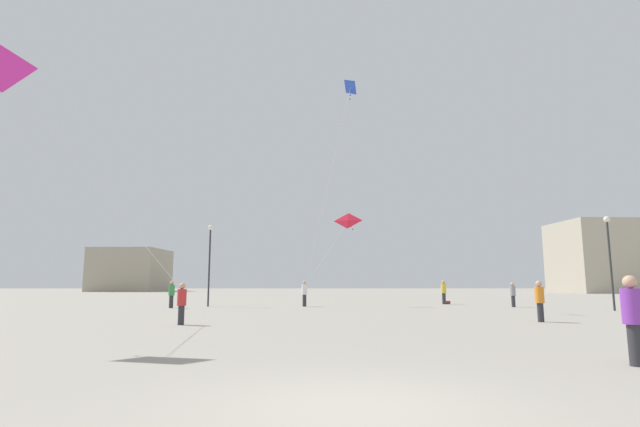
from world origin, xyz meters
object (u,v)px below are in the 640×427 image
(person_in_purple, at_px, (633,316))
(person_in_white, at_px, (304,292))
(kite_magenta_delta, at_px, (2,72))
(person_in_grey, at_px, (513,293))
(handbag_beside_flyer, at_px, (448,303))
(person_in_yellow, at_px, (444,291))
(person_in_red, at_px, (182,302))
(lamppost_east, at_px, (609,248))
(person_in_green, at_px, (172,293))
(building_left_hall, at_px, (131,270))
(building_centre_hall, at_px, (619,257))
(kite_cobalt_delta, at_px, (350,92))
(lamppost_west, at_px, (210,252))
(person_in_orange, at_px, (540,299))
(kite_crimson_delta, at_px, (348,221))

(person_in_purple, relative_size, person_in_white, 0.97)
(kite_magenta_delta, bearing_deg, person_in_grey, 40.16)
(handbag_beside_flyer, bearing_deg, kite_magenta_delta, -129.41)
(person_in_yellow, relative_size, person_in_red, 1.15)
(kite_magenta_delta, height_order, handbag_beside_flyer, kite_magenta_delta)
(person_in_white, distance_m, lamppost_east, 19.17)
(person_in_green, distance_m, building_left_hall, 73.38)
(person_in_grey, bearing_deg, building_centre_hall, -116.47)
(person_in_red, height_order, person_in_white, person_in_white)
(kite_cobalt_delta, distance_m, lamppost_west, 14.54)
(person_in_white, distance_m, kite_cobalt_delta, 13.81)
(kite_magenta_delta, relative_size, building_left_hall, 0.48)
(handbag_beside_flyer, bearing_deg, person_in_orange, -93.96)
(person_in_orange, height_order, lamppost_west, lamppost_west)
(building_centre_hall, relative_size, lamppost_east, 3.66)
(person_in_white, xyz_separation_m, lamppost_west, (-6.65, 0.13, 2.75))
(person_in_purple, bearing_deg, building_centre_hall, 57.71)
(person_in_red, distance_m, person_in_orange, 14.53)
(person_in_green, height_order, building_centre_hall, building_centre_hall)
(kite_cobalt_delta, height_order, building_centre_hall, kite_cobalt_delta)
(person_in_yellow, height_order, person_in_grey, person_in_yellow)
(person_in_yellow, distance_m, lamppost_east, 12.02)
(person_in_yellow, xyz_separation_m, kite_cobalt_delta, (-7.80, -7.62, 12.83))
(kite_cobalt_delta, xyz_separation_m, building_centre_hall, (50.95, 51.67, -7.77))
(person_in_purple, bearing_deg, kite_magenta_delta, 166.86)
(person_in_red, bearing_deg, kite_cobalt_delta, 121.19)
(person_in_yellow, height_order, person_in_purple, person_in_yellow)
(person_in_green, height_order, handbag_beside_flyer, person_in_green)
(kite_cobalt_delta, relative_size, lamppost_west, 2.33)
(lamppost_west, bearing_deg, person_in_green, -135.43)
(person_in_grey, relative_size, building_left_hall, 0.12)
(lamppost_east, bearing_deg, person_in_red, -158.24)
(person_in_grey, bearing_deg, kite_crimson_delta, 2.97)
(lamppost_east, bearing_deg, kite_magenta_delta, -151.15)
(kite_magenta_delta, relative_size, handbag_beside_flyer, 21.37)
(kite_magenta_delta, bearing_deg, person_in_white, 67.08)
(person_in_yellow, height_order, lamppost_west, lamppost_west)
(person_in_purple, height_order, building_left_hall, building_left_hall)
(person_in_white, height_order, kite_crimson_delta, kite_crimson_delta)
(person_in_purple, height_order, person_in_white, person_in_white)
(person_in_green, distance_m, handbag_beside_flyer, 20.43)
(kite_cobalt_delta, bearing_deg, building_centre_hall, 45.41)
(person_in_red, height_order, lamppost_west, lamppost_west)
(person_in_red, xyz_separation_m, handbag_beside_flyer, (15.68, 18.24, -0.75))
(kite_cobalt_delta, bearing_deg, person_in_grey, 14.84)
(person_in_yellow, relative_size, building_centre_hall, 0.09)
(person_in_grey, relative_size, kite_magenta_delta, 0.24)
(kite_magenta_delta, xyz_separation_m, building_centre_hall, (62.42, 67.83, -1.51))
(lamppost_east, bearing_deg, person_in_purple, -121.94)
(kite_magenta_delta, distance_m, handbag_beside_flyer, 31.79)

